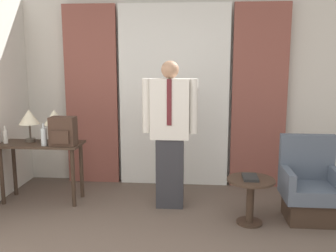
{
  "coord_description": "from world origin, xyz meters",
  "views": [
    {
      "loc": [
        0.37,
        -2.33,
        1.81
      ],
      "look_at": [
        0.0,
        1.94,
        1.05
      ],
      "focal_mm": 40.0,
      "sensor_mm": 36.0,
      "label": 1
    }
  ],
  "objects": [
    {
      "name": "wall_back",
      "position": [
        0.0,
        3.11,
        1.35
      ],
      "size": [
        10.0,
        0.06,
        2.7
      ],
      "color": "silver",
      "rests_on": "ground_plane"
    },
    {
      "name": "curtain_sheer_center",
      "position": [
        0.0,
        2.98,
        1.29
      ],
      "size": [
        1.56,
        0.06,
        2.58
      ],
      "color": "white",
      "rests_on": "ground_plane"
    },
    {
      "name": "curtain_drape_left",
      "position": [
        -1.2,
        2.98,
        1.29
      ],
      "size": [
        0.76,
        0.06,
        2.58
      ],
      "color": "brown",
      "rests_on": "ground_plane"
    },
    {
      "name": "curtain_drape_right",
      "position": [
        1.2,
        2.98,
        1.29
      ],
      "size": [
        0.76,
        0.06,
        2.58
      ],
      "color": "brown",
      "rests_on": "ground_plane"
    },
    {
      "name": "desk",
      "position": [
        -1.64,
        2.16,
        0.62
      ],
      "size": [
        1.04,
        0.45,
        0.77
      ],
      "color": "#38281E",
      "rests_on": "ground_plane"
    },
    {
      "name": "table_lamp_left",
      "position": [
        -1.81,
        2.23,
        1.08
      ],
      "size": [
        0.26,
        0.26,
        0.42
      ],
      "color": "#4C4238",
      "rests_on": "desk"
    },
    {
      "name": "table_lamp_right",
      "position": [
        -1.47,
        2.23,
        1.08
      ],
      "size": [
        0.26,
        0.26,
        0.42
      ],
      "color": "#4C4238",
      "rests_on": "desk"
    },
    {
      "name": "bottle_near_edge",
      "position": [
        -1.54,
        2.03,
        0.88
      ],
      "size": [
        0.07,
        0.07,
        0.28
      ],
      "color": "silver",
      "rests_on": "desk"
    },
    {
      "name": "bottle_by_lamp",
      "position": [
        -2.08,
        2.12,
        0.86
      ],
      "size": [
        0.06,
        0.06,
        0.22
      ],
      "color": "silver",
      "rests_on": "desk"
    },
    {
      "name": "backpack",
      "position": [
        -1.3,
        2.06,
        0.94
      ],
      "size": [
        0.31,
        0.23,
        0.36
      ],
      "color": "#422D23",
      "rests_on": "desk"
    },
    {
      "name": "person",
      "position": [
        0.02,
        2.09,
        0.98
      ],
      "size": [
        0.67,
        0.22,
        1.8
      ],
      "color": "#2D2D33",
      "rests_on": "ground_plane"
    },
    {
      "name": "armchair",
      "position": [
        1.63,
        1.86,
        0.34
      ],
      "size": [
        0.63,
        0.57,
        0.95
      ],
      "color": "#38281E",
      "rests_on": "ground_plane"
    },
    {
      "name": "side_table",
      "position": [
        0.94,
        1.67,
        0.35
      ],
      "size": [
        0.53,
        0.53,
        0.52
      ],
      "color": "#38281E",
      "rests_on": "ground_plane"
    },
    {
      "name": "book",
      "position": [
        0.94,
        1.68,
        0.53
      ],
      "size": [
        0.16,
        0.25,
        0.03
      ],
      "color": "black",
      "rests_on": "side_table"
    }
  ]
}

